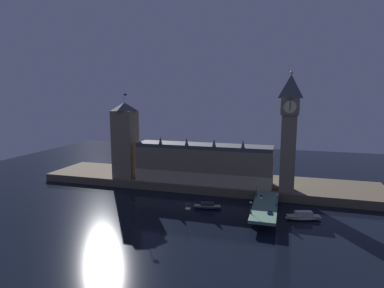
# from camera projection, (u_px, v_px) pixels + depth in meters

# --- Properties ---
(ground_plane) EXTENTS (400.00, 400.00, 0.00)m
(ground_plane) POSITION_uv_depth(u_px,v_px,m) (188.00, 204.00, 178.35)
(ground_plane) COLOR black
(embankment) EXTENTS (220.00, 42.00, 5.03)m
(embankment) POSITION_uv_depth(u_px,v_px,m) (205.00, 182.00, 214.93)
(embankment) COLOR brown
(embankment) RESTS_ON ground_plane
(parliament_hall) EXTENTS (86.09, 17.78, 29.21)m
(parliament_hall) POSITION_uv_depth(u_px,v_px,m) (203.00, 163.00, 203.08)
(parliament_hall) COLOR #7F7056
(parliament_hall) RESTS_ON embankment
(clock_tower) EXTENTS (10.34, 10.45, 67.97)m
(clock_tower) POSITION_uv_depth(u_px,v_px,m) (289.00, 129.00, 181.79)
(clock_tower) COLOR #7F7056
(clock_tower) RESTS_ON embankment
(victoria_tower) EXTENTS (14.21, 14.21, 56.09)m
(victoria_tower) POSITION_uv_depth(u_px,v_px,m) (125.00, 140.00, 215.39)
(victoria_tower) COLOR #7F7056
(victoria_tower) RESTS_ON embankment
(bridge) EXTENTS (12.03, 46.00, 5.62)m
(bridge) POSITION_uv_depth(u_px,v_px,m) (265.00, 208.00, 161.22)
(bridge) COLOR slate
(bridge) RESTS_ON ground_plane
(car_northbound_lead) EXTENTS (2.07, 4.12, 1.59)m
(car_northbound_lead) POSITION_uv_depth(u_px,v_px,m) (261.00, 197.00, 170.40)
(car_northbound_lead) COLOR white
(car_northbound_lead) RESTS_ON bridge
(car_southbound_lead) EXTENTS (1.90, 4.11, 1.42)m
(car_southbound_lead) POSITION_uv_depth(u_px,v_px,m) (269.00, 212.00, 149.65)
(car_southbound_lead) COLOR navy
(car_southbound_lead) RESTS_ON bridge
(pedestrian_near_rail) EXTENTS (0.38, 0.38, 1.75)m
(pedestrian_near_rail) POSITION_uv_depth(u_px,v_px,m) (251.00, 212.00, 148.12)
(pedestrian_near_rail) COLOR black
(pedestrian_near_rail) RESTS_ON bridge
(pedestrian_mid_walk) EXTENTS (0.38, 0.38, 1.79)m
(pedestrian_mid_walk) POSITION_uv_depth(u_px,v_px,m) (276.00, 204.00, 158.92)
(pedestrian_mid_walk) COLOR black
(pedestrian_mid_walk) RESTS_ON bridge
(pedestrian_far_rail) EXTENTS (0.38, 0.38, 1.60)m
(pedestrian_far_rail) POSITION_uv_depth(u_px,v_px,m) (257.00, 195.00, 174.13)
(pedestrian_far_rail) COLOR black
(pedestrian_far_rail) RESTS_ON bridge
(street_lamp_near) EXTENTS (1.34, 0.60, 6.01)m
(street_lamp_near) POSITION_uv_depth(u_px,v_px,m) (251.00, 206.00, 148.01)
(street_lamp_near) COLOR #2D3333
(street_lamp_near) RESTS_ON bridge
(street_lamp_mid) EXTENTS (1.34, 0.60, 6.28)m
(street_lamp_mid) POSITION_uv_depth(u_px,v_px,m) (277.00, 198.00, 158.76)
(street_lamp_mid) COLOR #2D3333
(street_lamp_mid) RESTS_ON bridge
(street_lamp_far) EXTENTS (1.34, 0.60, 6.62)m
(street_lamp_far) POSITION_uv_depth(u_px,v_px,m) (257.00, 188.00, 175.86)
(street_lamp_far) COLOR #2D3333
(street_lamp_far) RESTS_ON bridge
(boat_upstream) EXTENTS (16.25, 6.73, 3.54)m
(boat_upstream) POSITION_uv_depth(u_px,v_px,m) (207.00, 206.00, 170.97)
(boat_upstream) COLOR #1E2842
(boat_upstream) RESTS_ON ground_plane
(boat_downstream) EXTENTS (18.54, 9.53, 4.30)m
(boat_downstream) POSITION_uv_depth(u_px,v_px,m) (303.00, 217.00, 155.88)
(boat_downstream) COLOR #B2A893
(boat_downstream) RESTS_ON ground_plane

